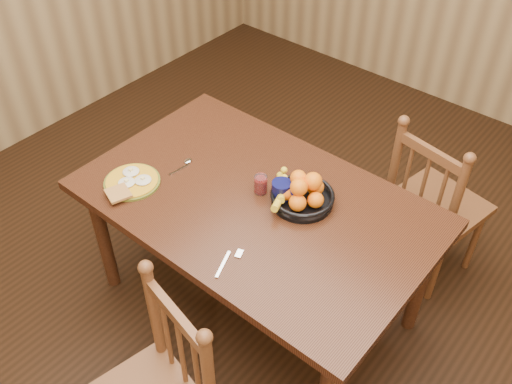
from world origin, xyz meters
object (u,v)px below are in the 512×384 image
Objects in this scene: fruit_bowl at (301,193)px; chair_far at (433,206)px; coffee_mug at (282,191)px; dining_table at (256,214)px; breakfast_plate at (131,182)px.

chair_far is at bearing 60.29° from fruit_bowl.
fruit_bowl reaches higher than coffee_mug.
dining_table is at bearing 66.04° from chair_far.
chair_far is 1.54m from breakfast_plate.
breakfast_plate reaches higher than dining_table.
fruit_bowl is at bearing 30.78° from breakfast_plate.
chair_far is 0.84m from fruit_bowl.
chair_far is 0.90m from coffee_mug.
breakfast_plate is at bearing -149.22° from fruit_bowl.
coffee_mug is (0.09, 0.08, 0.14)m from dining_table.
chair_far reaches higher than breakfast_plate.
dining_table is 1.64× the size of chair_far.
fruit_bowl reaches higher than breakfast_plate.
dining_table is 4.94× the size of fruit_bowl.
breakfast_plate is at bearing -149.11° from coffee_mug.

